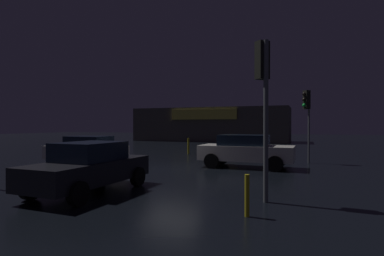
% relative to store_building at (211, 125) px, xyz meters
% --- Properties ---
extents(ground_plane, '(120.00, 120.00, 0.00)m').
position_rel_store_building_xyz_m(ground_plane, '(5.75, -25.12, -2.12)').
color(ground_plane, black).
extents(store_building, '(19.49, 6.48, 4.23)m').
position_rel_store_building_xyz_m(store_building, '(0.00, 0.00, 0.00)').
color(store_building, '#4C4742').
rests_on(store_building, ground).
extents(traffic_signal_opposite, '(0.42, 0.42, 4.31)m').
position_rel_store_building_xyz_m(traffic_signal_opposite, '(10.45, -29.60, 1.03)').
color(traffic_signal_opposite, '#595B60').
rests_on(traffic_signal_opposite, ground).
extents(traffic_signal_cross_left, '(0.43, 0.41, 3.93)m').
position_rel_store_building_xyz_m(traffic_signal_cross_left, '(11.56, -20.35, 0.90)').
color(traffic_signal_cross_left, '#595B60').
rests_on(traffic_signal_cross_left, ground).
extents(car_near, '(4.08, 2.00, 1.50)m').
position_rel_store_building_xyz_m(car_near, '(1.06, -25.26, -1.34)').
color(car_near, silver).
rests_on(car_near, ground).
extents(car_far, '(2.01, 4.27, 1.53)m').
position_rel_store_building_xyz_m(car_far, '(5.32, -30.31, -1.34)').
color(car_far, black).
rests_on(car_far, ground).
extents(car_crossing, '(4.48, 2.10, 1.58)m').
position_rel_store_building_xyz_m(car_crossing, '(8.79, -23.19, -1.28)').
color(car_crossing, silver).
rests_on(car_crossing, ground).
extents(bollard_kerb_a, '(0.13, 0.13, 1.13)m').
position_rel_store_building_xyz_m(bollard_kerb_a, '(3.66, -17.62, -1.55)').
color(bollard_kerb_a, gold).
rests_on(bollard_kerb_a, ground).
extents(bollard_kerb_b, '(0.11, 0.11, 0.95)m').
position_rel_store_building_xyz_m(bollard_kerb_b, '(10.30, -31.14, -1.64)').
color(bollard_kerb_b, gold).
rests_on(bollard_kerb_b, ground).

